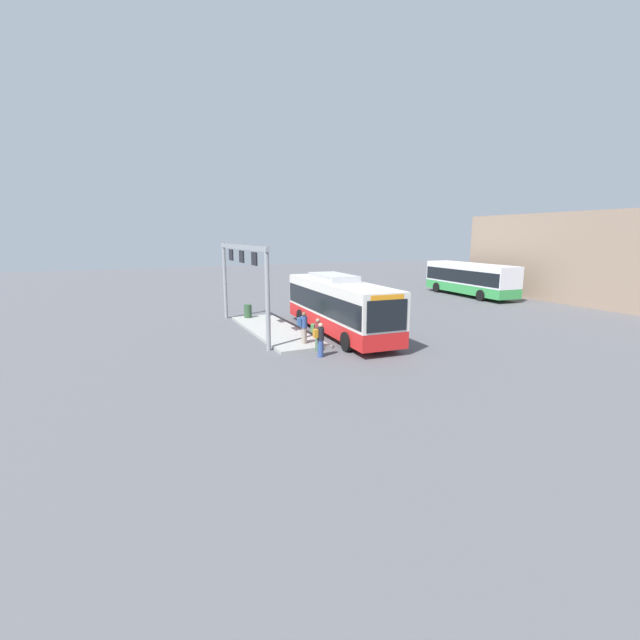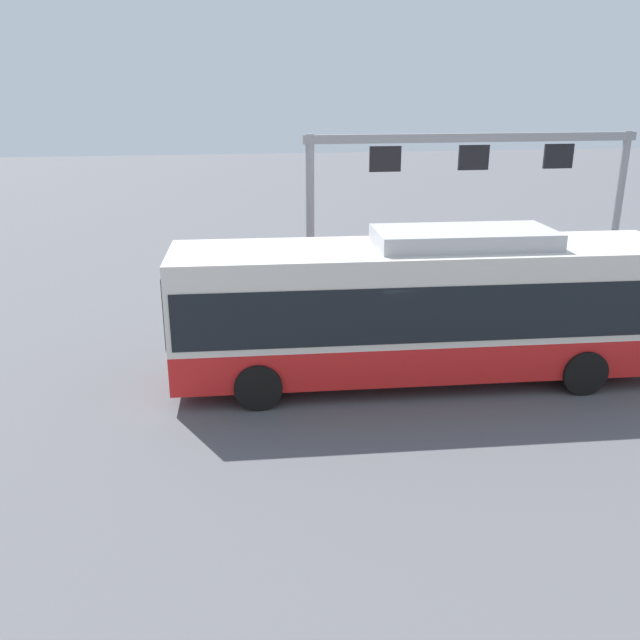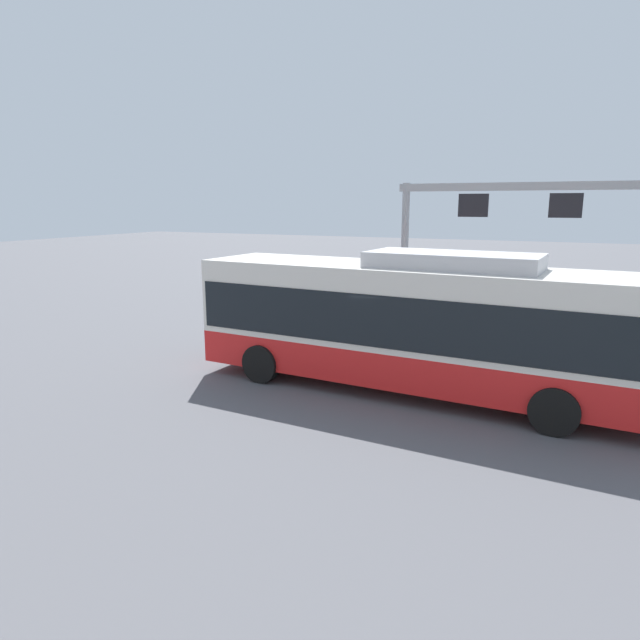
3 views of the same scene
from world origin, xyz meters
name	(u,v)px [view 2 (image 2 of 3)]	position (x,y,z in m)	size (l,w,h in m)	color
ground_plane	(419,378)	(0.00, 0.00, 0.00)	(120.00, 120.00, 0.00)	#56565B
platform_curb	(455,324)	(-2.09, -3.25, 0.08)	(10.00, 2.80, 0.16)	#9E9E99
bus_main	(423,303)	(-0.01, 0.00, 1.81)	(11.23, 3.20, 3.46)	red
person_boarding	(319,300)	(1.86, -3.02, 1.05)	(0.40, 0.57, 1.67)	gray
person_waiting_near	(237,310)	(4.02, -3.08, 0.89)	(0.35, 0.53, 1.67)	#334C8C
person_waiting_mid	(279,312)	(2.95, -2.73, 0.89)	(0.53, 0.61, 1.67)	#476B4C
platform_sign_gantry	(472,183)	(-2.95, -4.91, 3.78)	(9.88, 0.24, 5.20)	gray
trash_bin	(591,294)	(-6.42, -3.69, 0.61)	(0.52, 0.52, 0.90)	#2D5133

